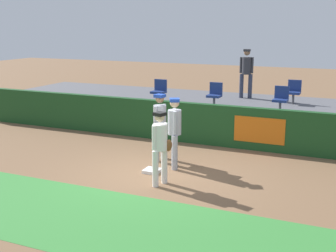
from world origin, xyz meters
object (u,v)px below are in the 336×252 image
first_base (152,171)px  seat_front_center (215,94)px  player_runner_visitor (175,128)px  spectator_hooded (246,70)px  seat_front_right (281,98)px  player_coach_visitor (160,122)px  seat_front_left (159,90)px  player_fielder_home (160,143)px  seat_back_right (294,91)px

first_base → seat_front_center: (0.15, 4.58, 1.35)m
player_runner_visitor → spectator_hooded: bearing=153.0°
seat_front_right → spectator_hooded: bearing=126.4°
player_coach_visitor → seat_front_center: bearing=-176.9°
seat_front_center → spectator_hooded: (0.46, 2.37, 0.60)m
first_base → player_coach_visitor: (-0.26, 1.05, 1.03)m
seat_front_right → seat_front_left: 4.29m
first_base → player_fielder_home: size_ratio=0.23×
seat_back_right → seat_front_left: (-4.42, -1.80, 0.00)m
player_coach_visitor → player_runner_visitor: bearing=63.2°
player_runner_visitor → seat_back_right: player_runner_visitor is taller
spectator_hooded → seat_front_left: bearing=35.6°
seat_front_center → seat_back_right: size_ratio=1.00×
seat_back_right → seat_front_right: bearing=-94.4°
seat_front_right → player_coach_visitor: bearing=-126.5°
player_runner_visitor → player_coach_visitor: bearing=-151.4°
player_runner_visitor → seat_front_left: player_runner_visitor is taller
seat_front_left → spectator_hooded: bearing=42.9°
player_fielder_home → spectator_hooded: size_ratio=0.94×
seat_front_right → spectator_hooded: size_ratio=0.45×
first_base → player_runner_visitor: (0.37, 0.58, 1.03)m
first_base → player_runner_visitor: bearing=57.2°
player_fielder_home → first_base: bearing=-124.4°
first_base → player_runner_visitor: 1.24m
player_runner_visitor → player_coach_visitor: player_runner_visitor is taller
seat_front_right → player_fielder_home: bearing=-108.6°
first_base → seat_back_right: (2.49, 6.38, 1.35)m
player_fielder_home → seat_front_center: (-0.42, 5.31, 0.38)m
seat_front_right → seat_back_right: bearing=85.6°
spectator_hooded → player_coach_visitor: bearing=74.3°
first_base → spectator_hooded: size_ratio=0.22×
seat_front_center → player_coach_visitor: bearing=-96.6°
player_coach_visitor → seat_front_left: (-1.67, 3.54, 0.32)m
seat_front_right → seat_front_center: bearing=-180.0°
player_runner_visitor → seat_back_right: 6.19m
first_base → seat_back_right: seat_back_right is taller
seat_back_right → player_runner_visitor: bearing=-110.0°
player_fielder_home → seat_back_right: seat_back_right is taller
seat_front_right → seat_back_right: (0.14, 1.80, 0.00)m
seat_back_right → spectator_hooded: bearing=163.2°
seat_front_right → seat_back_right: 1.81m
player_fielder_home → seat_front_center: size_ratio=2.07×
first_base → player_fielder_home: 1.33m
player_runner_visitor → spectator_hooded: 6.44m
player_coach_visitor → seat_back_right: size_ratio=2.19×
seat_front_right → seat_back_right: size_ratio=1.00×
seat_front_left → player_coach_visitor: bearing=-64.7°
first_base → seat_front_center: bearing=88.2°
player_runner_visitor → player_coach_visitor: 0.79m
seat_front_right → seat_front_left: (-4.29, 0.00, 0.00)m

